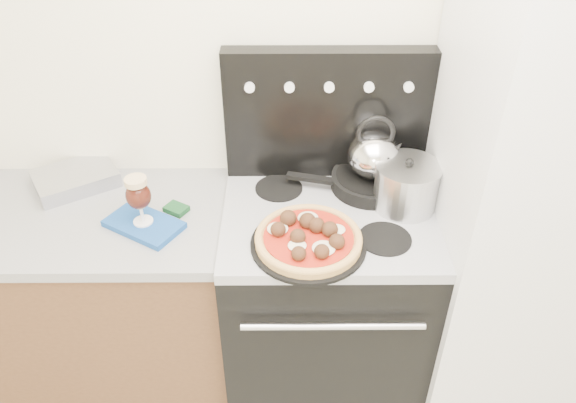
{
  "coord_description": "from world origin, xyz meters",
  "views": [
    {
      "loc": [
        -0.07,
        -0.42,
        2.14
      ],
      "look_at": [
        -0.07,
        1.05,
        1.06
      ],
      "focal_mm": 35.0,
      "sensor_mm": 36.0,
      "label": 1
    }
  ],
  "objects_px": {
    "beer_glass": "(139,200)",
    "pizza": "(309,237)",
    "tea_kettle": "(374,152)",
    "pizza_pan": "(308,244)",
    "oven_mitt": "(144,224)",
    "stove_body": "(324,306)",
    "fridge": "(528,209)",
    "stock_pot": "(406,187)",
    "base_cabinet": "(56,304)",
    "skillet": "(371,181)"
  },
  "relations": [
    {
      "from": "beer_glass",
      "to": "pizza",
      "type": "xyz_separation_m",
      "value": [
        0.57,
        -0.13,
        -0.06
      ]
    },
    {
      "from": "beer_glass",
      "to": "tea_kettle",
      "type": "xyz_separation_m",
      "value": [
        0.82,
        0.21,
        0.06
      ]
    },
    {
      "from": "beer_glass",
      "to": "pizza_pan",
      "type": "distance_m",
      "value": 0.59
    },
    {
      "from": "oven_mitt",
      "to": "stove_body",
      "type": "bearing_deg",
      "value": 4.71
    },
    {
      "from": "fridge",
      "to": "pizza_pan",
      "type": "xyz_separation_m",
      "value": [
        -0.78,
        -0.16,
        -0.02
      ]
    },
    {
      "from": "fridge",
      "to": "stock_pot",
      "type": "distance_m",
      "value": 0.43
    },
    {
      "from": "pizza_pan",
      "to": "stock_pot",
      "type": "distance_m",
      "value": 0.42
    },
    {
      "from": "tea_kettle",
      "to": "pizza",
      "type": "bearing_deg",
      "value": -124.0
    },
    {
      "from": "base_cabinet",
      "to": "pizza_pan",
      "type": "relative_size",
      "value": 3.76
    },
    {
      "from": "stove_body",
      "to": "pizza_pan",
      "type": "bearing_deg",
      "value": -113.79
    },
    {
      "from": "base_cabinet",
      "to": "stove_body",
      "type": "height_order",
      "value": "stove_body"
    },
    {
      "from": "stove_body",
      "to": "stock_pot",
      "type": "xyz_separation_m",
      "value": [
        0.27,
        0.04,
        0.56
      ]
    },
    {
      "from": "beer_glass",
      "to": "stock_pot",
      "type": "distance_m",
      "value": 0.93
    },
    {
      "from": "oven_mitt",
      "to": "beer_glass",
      "type": "bearing_deg",
      "value": 0.0
    },
    {
      "from": "base_cabinet",
      "to": "oven_mitt",
      "type": "bearing_deg",
      "value": -9.89
    },
    {
      "from": "pizza",
      "to": "skillet",
      "type": "height_order",
      "value": "pizza"
    },
    {
      "from": "fridge",
      "to": "beer_glass",
      "type": "xyz_separation_m",
      "value": [
        -1.35,
        -0.03,
        0.07
      ]
    },
    {
      "from": "pizza",
      "to": "beer_glass",
      "type": "bearing_deg",
      "value": 167.57
    },
    {
      "from": "base_cabinet",
      "to": "oven_mitt",
      "type": "height_order",
      "value": "oven_mitt"
    },
    {
      "from": "pizza_pan",
      "to": "tea_kettle",
      "type": "xyz_separation_m",
      "value": [
        0.25,
        0.34,
        0.15
      ]
    },
    {
      "from": "fridge",
      "to": "pizza_pan",
      "type": "height_order",
      "value": "fridge"
    },
    {
      "from": "pizza",
      "to": "tea_kettle",
      "type": "distance_m",
      "value": 0.44
    },
    {
      "from": "stove_body",
      "to": "skillet",
      "type": "height_order",
      "value": "skillet"
    },
    {
      "from": "pizza",
      "to": "stock_pot",
      "type": "height_order",
      "value": "stock_pot"
    },
    {
      "from": "base_cabinet",
      "to": "pizza",
      "type": "bearing_deg",
      "value": -11.32
    },
    {
      "from": "stock_pot",
      "to": "skillet",
      "type": "bearing_deg",
      "value": 132.32
    },
    {
      "from": "base_cabinet",
      "to": "fridge",
      "type": "height_order",
      "value": "fridge"
    },
    {
      "from": "fridge",
      "to": "tea_kettle",
      "type": "relative_size",
      "value": 9.1
    },
    {
      "from": "fridge",
      "to": "beer_glass",
      "type": "distance_m",
      "value": 1.35
    },
    {
      "from": "beer_glass",
      "to": "skillet",
      "type": "xyz_separation_m",
      "value": [
        0.82,
        0.21,
        -0.07
      ]
    },
    {
      "from": "beer_glass",
      "to": "pizza_pan",
      "type": "height_order",
      "value": "beer_glass"
    },
    {
      "from": "stove_body",
      "to": "oven_mitt",
      "type": "xyz_separation_m",
      "value": [
        -0.65,
        -0.05,
        0.47
      ]
    },
    {
      "from": "pizza",
      "to": "stock_pot",
      "type": "distance_m",
      "value": 0.42
    },
    {
      "from": "fridge",
      "to": "base_cabinet",
      "type": "bearing_deg",
      "value": 178.41
    },
    {
      "from": "stock_pot",
      "to": "oven_mitt",
      "type": "bearing_deg",
      "value": -174.17
    },
    {
      "from": "pizza",
      "to": "stock_pot",
      "type": "relative_size",
      "value": 1.57
    },
    {
      "from": "beer_glass",
      "to": "tea_kettle",
      "type": "bearing_deg",
      "value": 14.45
    },
    {
      "from": "fridge",
      "to": "skillet",
      "type": "bearing_deg",
      "value": 161.03
    },
    {
      "from": "stove_body",
      "to": "stock_pot",
      "type": "distance_m",
      "value": 0.63
    },
    {
      "from": "pizza_pan",
      "to": "skillet",
      "type": "xyz_separation_m",
      "value": [
        0.25,
        0.34,
        0.02
      ]
    },
    {
      "from": "stove_body",
      "to": "fridge",
      "type": "bearing_deg",
      "value": -2.05
    },
    {
      "from": "fridge",
      "to": "tea_kettle",
      "type": "distance_m",
      "value": 0.58
    },
    {
      "from": "oven_mitt",
      "to": "base_cabinet",
      "type": "bearing_deg",
      "value": 170.11
    },
    {
      "from": "stove_body",
      "to": "tea_kettle",
      "type": "height_order",
      "value": "tea_kettle"
    },
    {
      "from": "base_cabinet",
      "to": "stock_pot",
      "type": "height_order",
      "value": "stock_pot"
    },
    {
      "from": "oven_mitt",
      "to": "tea_kettle",
      "type": "relative_size",
      "value": 1.27
    },
    {
      "from": "tea_kettle",
      "to": "stock_pot",
      "type": "xyz_separation_m",
      "value": [
        0.11,
        -0.12,
        -0.08
      ]
    },
    {
      "from": "oven_mitt",
      "to": "pizza",
      "type": "distance_m",
      "value": 0.59
    },
    {
      "from": "skillet",
      "to": "pizza_pan",
      "type": "bearing_deg",
      "value": -126.2
    },
    {
      "from": "oven_mitt",
      "to": "pizza_pan",
      "type": "relative_size",
      "value": 0.69
    }
  ]
}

